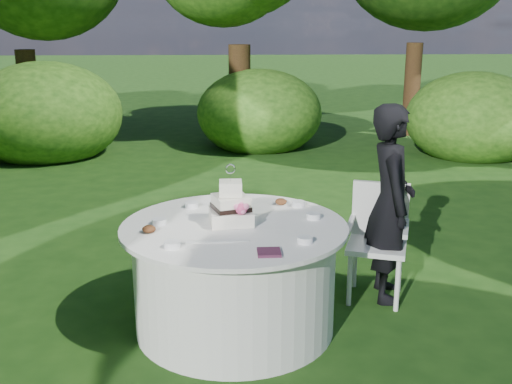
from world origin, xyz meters
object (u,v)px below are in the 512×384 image
napkins (269,252)px  chair (378,233)px  guest (390,203)px  table (235,276)px  cake (231,207)px

napkins → chair: bearing=47.6°
napkins → guest: 1.42m
chair → table: bearing=-157.3°
guest → table: 1.34m
table → guest: bearing=20.1°
guest → table: size_ratio=0.99×
cake → chair: 1.29m
table → cake: size_ratio=3.73×
guest → cake: (-1.23, -0.41, 0.12)m
cake → chair: cake is taller
napkins → chair: (0.94, 1.03, -0.26)m
napkins → guest: (1.01, 1.00, -0.01)m
napkins → chair: size_ratio=0.16×
napkins → guest: bearing=44.6°
napkins → cake: (-0.22, 0.59, 0.10)m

